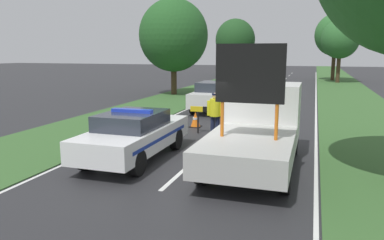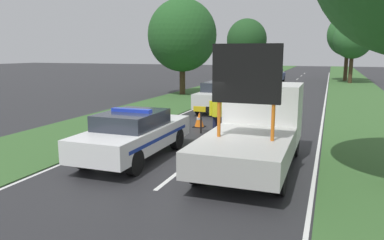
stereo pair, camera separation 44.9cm
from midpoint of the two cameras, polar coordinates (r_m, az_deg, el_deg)
ground_plane at (r=10.95m, az=-1.55°, el=-6.85°), size 160.00×160.00×0.00m
lane_markings at (r=29.29m, az=11.09°, el=3.83°), size 7.10×68.29×0.01m
grass_verge_left at (r=31.43m, az=0.76°, el=4.48°), size 4.37×120.00×0.03m
grass_verge_right at (r=30.10m, az=22.32°, el=3.44°), size 4.37×120.00×0.03m
police_car at (r=11.55m, az=-9.85°, el=-2.13°), size 1.82×4.80×1.56m
work_truck at (r=11.10m, az=8.81°, el=-0.83°), size 2.25×5.54×3.44m
road_barrier at (r=14.60m, az=4.72°, el=1.15°), size 3.11×0.08×1.09m
police_officer at (r=13.94m, az=2.63°, el=1.27°), size 0.63×0.40×1.75m
pedestrian_civilian at (r=14.01m, az=4.39°, el=1.05°), size 0.60×0.38×1.67m
traffic_cone_near_police at (r=16.28m, az=-0.26°, el=0.07°), size 0.48×0.48×0.67m
traffic_cone_centre_front at (r=15.18m, az=10.69°, el=-1.10°), size 0.39×0.39×0.55m
queued_car_van_white at (r=20.68m, az=2.90°, el=3.71°), size 1.89×4.49×1.61m
queued_car_suv_grey at (r=27.16m, az=6.29°, el=5.05°), size 1.86×4.20×1.43m
queued_car_sedan_black at (r=34.22m, az=8.87°, el=6.19°), size 1.78×4.64×1.62m
queued_car_hatch_blue at (r=40.25m, az=10.42°, el=6.69°), size 1.93×4.49×1.46m
roadside_tree_near_left at (r=45.68m, az=20.73°, el=12.03°), size 4.47×4.47×7.45m
roadside_tree_near_right at (r=50.67m, az=6.35°, el=12.04°), size 5.19×5.19×7.51m
roadside_tree_mid_right at (r=28.64m, az=-3.30°, el=12.75°), size 5.14×5.14×7.14m
roadside_tree_far_left at (r=42.40m, az=21.38°, el=11.40°), size 3.85×3.85×6.57m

